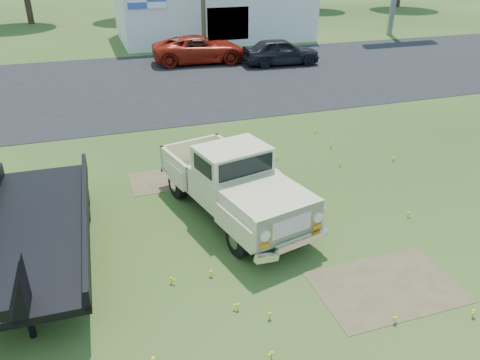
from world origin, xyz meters
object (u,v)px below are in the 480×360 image
object	(u,v)px
flatbed_trailer	(35,223)
dark_sedan	(281,52)
red_pickup	(200,49)
vintage_pickup_truck	(233,181)

from	to	relation	value
flatbed_trailer	dark_sedan	bearing A→B (deg)	53.20
red_pickup	dark_sedan	world-z (taller)	red_pickup
vintage_pickup_truck	dark_sedan	world-z (taller)	vintage_pickup_truck
vintage_pickup_truck	flatbed_trailer	size ratio (longest dim) A/B	0.79
vintage_pickup_truck	dark_sedan	distance (m)	17.81
vintage_pickup_truck	dark_sedan	xyz separation A→B (m)	(8.06, 15.88, -0.20)
dark_sedan	red_pickup	bearing A→B (deg)	68.69
vintage_pickup_truck	red_pickup	world-z (taller)	vintage_pickup_truck
flatbed_trailer	dark_sedan	size ratio (longest dim) A/B	1.49
flatbed_trailer	red_pickup	size ratio (longest dim) A/B	1.18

